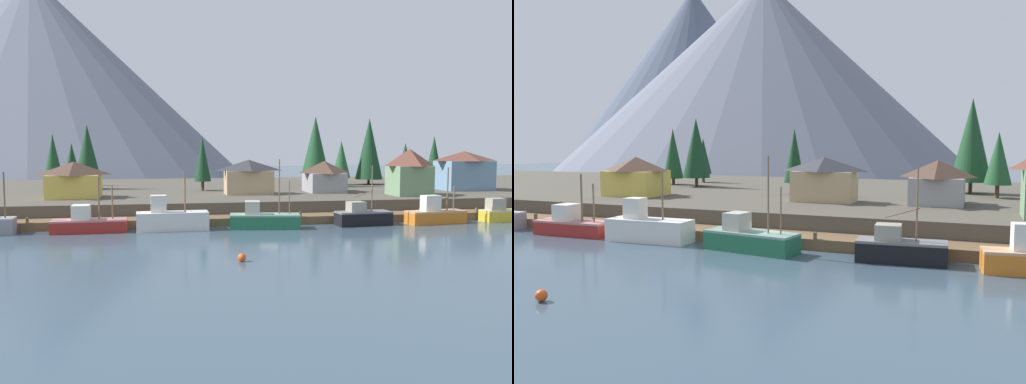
# 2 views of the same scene
# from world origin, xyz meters

# --- Properties ---
(ground_plane) EXTENTS (400.00, 400.00, 1.00)m
(ground_plane) POSITION_xyz_m (0.00, 20.00, -0.50)
(ground_plane) COLOR #384C5B
(dock) EXTENTS (80.00, 4.00, 1.60)m
(dock) POSITION_xyz_m (0.00, 1.99, 0.50)
(dock) COLOR brown
(dock) RESTS_ON ground_plane
(shoreline_bank) EXTENTS (400.00, 56.00, 2.50)m
(shoreline_bank) POSITION_xyz_m (0.00, 32.00, 1.25)
(shoreline_bank) COLOR #4C473D
(shoreline_bank) RESTS_ON ground_plane
(mountain_central_peak) EXTENTS (146.39, 146.39, 68.63)m
(mountain_central_peak) POSITION_xyz_m (-56.70, 132.11, 34.31)
(mountain_central_peak) COLOR slate
(mountain_central_peak) RESTS_ON ground_plane
(fishing_boat_red) EXTENTS (8.24, 2.86, 6.20)m
(fishing_boat_red) POSITION_xyz_m (-21.09, -1.57, 1.03)
(fishing_boat_red) COLOR maroon
(fishing_boat_red) RESTS_ON ground_plane
(fishing_boat_white) EXTENTS (8.28, 3.03, 6.75)m
(fishing_boat_white) POSITION_xyz_m (-11.84, -1.66, 1.28)
(fishing_boat_white) COLOR silver
(fishing_boat_white) RESTS_ON ground_plane
(fishing_boat_green) EXTENTS (8.52, 4.04, 8.16)m
(fishing_boat_green) POSITION_xyz_m (-1.11, -2.15, 1.07)
(fishing_boat_green) COLOR #1E5B3D
(fishing_boat_green) RESTS_ON ground_plane
(fishing_boat_black) EXTENTS (6.99, 3.03, 7.33)m
(fishing_boat_black) POSITION_xyz_m (11.40, -1.65, 1.07)
(fishing_boat_black) COLOR black
(fishing_boat_black) RESTS_ON ground_plane
(fishing_boat_orange) EXTENTS (7.85, 3.34, 7.05)m
(fishing_boat_orange) POSITION_xyz_m (20.96, -1.81, 1.14)
(fishing_boat_orange) COLOR #CC6B1E
(fishing_boat_orange) RESTS_ON ground_plane
(fishing_boat_yellow) EXTENTS (7.34, 2.59, 6.39)m
(fishing_boat_yellow) POSITION_xyz_m (31.20, -1.42, 1.01)
(fishing_boat_yellow) COLOR gold
(fishing_boat_yellow) RESTS_ON ground_plane
(house_yellow) EXTENTS (7.34, 6.00, 5.10)m
(house_yellow) POSITION_xyz_m (-24.98, 14.11, 5.11)
(house_yellow) COLOR gold
(house_yellow) RESTS_ON shoreline_bank
(house_tan) EXTENTS (7.49, 4.45, 5.22)m
(house_tan) POSITION_xyz_m (0.12, 16.27, 5.17)
(house_tan) COLOR tan
(house_tan) RESTS_ON shoreline_bank
(house_blue) EXTENTS (8.40, 6.32, 6.48)m
(house_blue) POSITION_xyz_m (36.96, 18.02, 5.80)
(house_blue) COLOR #6689A8
(house_blue) RESTS_ON shoreline_bank
(house_green) EXTENTS (5.64, 5.51, 6.88)m
(house_green) POSITION_xyz_m (23.33, 10.24, 6.02)
(house_green) COLOR #6B8E66
(house_green) RESTS_ON shoreline_bank
(house_grey) EXTENTS (5.94, 6.81, 4.95)m
(house_grey) POSITION_xyz_m (12.66, 18.15, 5.03)
(house_grey) COLOR gray
(house_grey) RESTS_ON shoreline_bank
(conifer_near_left) EXTENTS (2.97, 2.97, 7.94)m
(conifer_near_left) POSITION_xyz_m (-29.40, 39.63, 7.21)
(conifer_near_left) COLOR #4C3823
(conifer_near_left) RESTS_ON shoreline_bank
(conifer_near_right) EXTENTS (4.41, 4.41, 10.97)m
(conifer_near_right) POSITION_xyz_m (-25.28, 30.17, 8.70)
(conifer_near_right) COLOR #4C3823
(conifer_near_right) RESTS_ON shoreline_bank
(conifer_mid_left) EXTENTS (3.41, 3.41, 9.50)m
(conifer_mid_left) POSITION_xyz_m (-31.39, 32.85, 7.76)
(conifer_mid_left) COLOR #4C3823
(conifer_mid_left) RESTS_ON shoreline_bank
(conifer_mid_right) EXTENTS (2.80, 2.80, 8.85)m
(conifer_mid_right) POSITION_xyz_m (-6.32, 23.88, 7.68)
(conifer_mid_right) COLOR #4C3823
(conifer_mid_right) RESTS_ON shoreline_bank
(conifer_back_left) EXTENTS (3.15, 3.15, 7.95)m
(conifer_back_left) POSITION_xyz_m (33.26, 32.19, 7.20)
(conifer_back_left) COLOR #4C3823
(conifer_back_left) RESTS_ON shoreline_bank
(conifer_back_right) EXTENTS (5.38, 5.38, 13.01)m
(conifer_back_right) POSITION_xyz_m (15.83, 33.97, 9.82)
(conifer_back_right) COLOR #4C3823
(conifer_back_right) RESTS_ON shoreline_bank
(conifer_centre) EXTENTS (3.30, 3.30, 8.32)m
(conifer_centre) POSITION_xyz_m (19.07, 28.43, 7.47)
(conifer_centre) COLOR #4C3823
(conifer_centre) RESTS_ON shoreline_bank
(conifer_far_left) EXTENTS (5.20, 5.20, 12.71)m
(conifer_far_left) POSITION_xyz_m (26.36, 33.36, 9.38)
(conifer_far_left) COLOR #4C3823
(conifer_far_left) RESTS_ON shoreline_bank
(conifer_far_right) EXTENTS (3.01, 3.01, 9.36)m
(conifer_far_right) POSITION_xyz_m (40.19, 33.97, 8.10)
(conifer_far_right) COLOR #4C3823
(conifer_far_right) RESTS_ON shoreline_bank
(channel_buoy) EXTENTS (0.70, 0.70, 0.70)m
(channel_buoy) POSITION_xyz_m (-6.30, -19.78, 0.35)
(channel_buoy) COLOR #E04C19
(channel_buoy) RESTS_ON ground_plane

